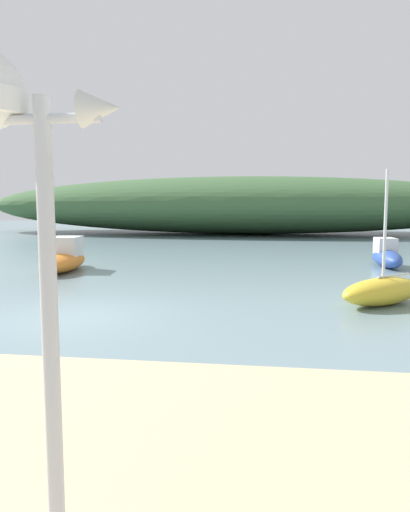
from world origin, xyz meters
The scene contains 6 objects.
ground_plane centered at (0.00, 0.00, 0.00)m, with size 120.00×120.00×0.00m, color gray.
distant_hill centered at (1.94, 32.78, 2.57)m, with size 47.35×14.07×5.13m, color #3D6038.
mast_structure centered at (2.94, -7.65, 3.20)m, with size 1.26×0.59×3.57m.
motorboat_east_reach centered at (9.72, 10.51, 0.49)m, with size 1.07×3.22×1.24m.
motorboat_off_point centered at (-3.53, 7.50, 0.51)m, with size 1.86×4.05×1.37m.
sailboat_centre_water centered at (7.79, 2.46, 0.38)m, with size 2.93×2.71×3.64m.
Camera 1 is at (4.77, -10.76, 2.74)m, focal length 33.43 mm.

